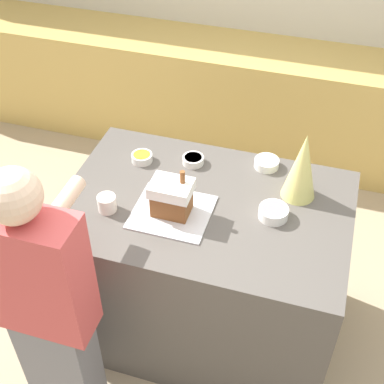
# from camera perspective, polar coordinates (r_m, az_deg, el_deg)

# --- Properties ---
(ground_plane) EXTENTS (12.00, 12.00, 0.00)m
(ground_plane) POSITION_cam_1_polar(r_m,az_deg,el_deg) (3.31, 1.14, -13.48)
(ground_plane) COLOR tan
(back_cabinet_block) EXTENTS (6.00, 0.60, 0.88)m
(back_cabinet_block) POSITION_cam_1_polar(r_m,az_deg,el_deg) (4.32, 8.02, 9.35)
(back_cabinet_block) COLOR tan
(back_cabinet_block) RESTS_ON ground_plane
(kitchen_island) EXTENTS (1.41, 0.94, 0.95)m
(kitchen_island) POSITION_cam_1_polar(r_m,az_deg,el_deg) (2.93, 1.27, -8.13)
(kitchen_island) COLOR #514C47
(kitchen_island) RESTS_ON ground_plane
(baking_tray) EXTENTS (0.37, 0.34, 0.01)m
(baking_tray) POSITION_cam_1_polar(r_m,az_deg,el_deg) (2.54, -2.14, -2.14)
(baking_tray) COLOR silver
(baking_tray) RESTS_ON kitchen_island
(gingerbread_house) EXTENTS (0.19, 0.15, 0.24)m
(gingerbread_house) POSITION_cam_1_polar(r_m,az_deg,el_deg) (2.48, -2.19, -0.52)
(gingerbread_house) COLOR brown
(gingerbread_house) RESTS_ON baking_tray
(decorative_tree) EXTENTS (0.17, 0.17, 0.36)m
(decorative_tree) POSITION_cam_1_polar(r_m,az_deg,el_deg) (2.57, 11.68, 2.71)
(decorative_tree) COLOR #DBD675
(decorative_tree) RESTS_ON kitchen_island
(candy_bowl_far_left) EXTENTS (0.11, 0.11, 0.04)m
(candy_bowl_far_left) POSITION_cam_1_polar(r_m,az_deg,el_deg) (2.82, 0.13, 3.46)
(candy_bowl_far_left) COLOR silver
(candy_bowl_far_left) RESTS_ON kitchen_island
(candy_bowl_near_tray_right) EXTENTS (0.11, 0.11, 0.04)m
(candy_bowl_near_tray_right) POSITION_cam_1_polar(r_m,az_deg,el_deg) (2.84, -5.36, 3.71)
(candy_bowl_near_tray_right) COLOR silver
(candy_bowl_near_tray_right) RESTS_ON kitchen_island
(candy_bowl_front_corner) EXTENTS (0.13, 0.13, 0.05)m
(candy_bowl_front_corner) POSITION_cam_1_polar(r_m,az_deg,el_deg) (2.82, 7.97, 3.10)
(candy_bowl_front_corner) COLOR white
(candy_bowl_front_corner) RESTS_ON kitchen_island
(candy_bowl_behind_tray) EXTENTS (0.14, 0.14, 0.05)m
(candy_bowl_behind_tray) POSITION_cam_1_polar(r_m,az_deg,el_deg) (2.53, 8.68, -2.14)
(candy_bowl_behind_tray) COLOR white
(candy_bowl_behind_tray) RESTS_ON kitchen_island
(mug) EXTENTS (0.09, 0.09, 0.08)m
(mug) POSITION_cam_1_polar(r_m,az_deg,el_deg) (2.56, -9.06, -1.20)
(mug) COLOR white
(mug) RESTS_ON kitchen_island
(person) EXTENTS (0.42, 0.52, 1.59)m
(person) POSITION_cam_1_polar(r_m,az_deg,el_deg) (2.40, -15.10, -12.26)
(person) COLOR slate
(person) RESTS_ON ground_plane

